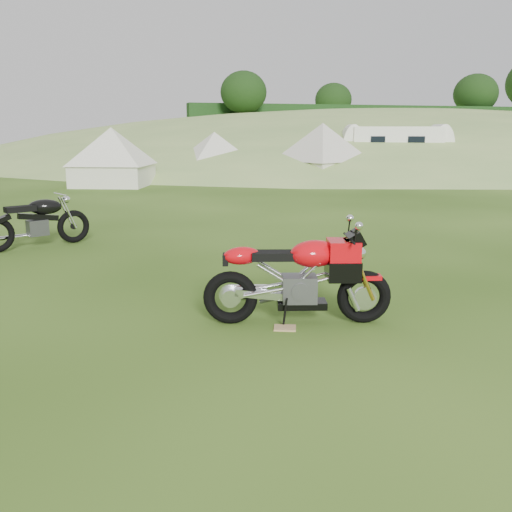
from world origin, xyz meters
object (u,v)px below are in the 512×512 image
object	(u,v)px
tent_mid	(215,153)
sport_motorcycle	(298,271)
tent_left	(112,156)
vintage_moto_d	(36,220)
tent_right	(322,152)
caravan	(395,151)
plywood_board	(285,328)

from	to	relation	value
tent_mid	sport_motorcycle	bearing A→B (deg)	-106.97
tent_left	tent_mid	xyz separation A→B (m)	(4.90, 2.77, -0.07)
vintage_moto_d	tent_right	world-z (taller)	tent_right
vintage_moto_d	tent_left	world-z (taller)	tent_left
tent_left	tent_right	world-z (taller)	tent_right
tent_right	caravan	xyz separation A→B (m)	(4.41, 1.30, -0.06)
caravan	tent_left	bearing A→B (deg)	-155.79
plywood_board	caravan	bearing A→B (deg)	56.95
tent_left	tent_right	size ratio (longest dim) A/B	0.95
sport_motorcycle	plywood_board	size ratio (longest dim) A/B	8.33
tent_left	sport_motorcycle	bearing A→B (deg)	-65.35
tent_left	tent_mid	bearing A→B (deg)	50.37
plywood_board	tent_right	world-z (taller)	tent_right
sport_motorcycle	caravan	xyz separation A→B (m)	(12.37, 19.18, 0.59)
vintage_moto_d	caravan	distance (m)	20.73
sport_motorcycle	tent_mid	xyz separation A→B (m)	(3.69, 20.94, 0.52)
caravan	plywood_board	bearing A→B (deg)	-103.10
vintage_moto_d	caravan	world-z (taller)	caravan
plywood_board	tent_mid	size ratio (longest dim) A/B	0.10
vintage_moto_d	tent_left	size ratio (longest dim) A/B	0.74
vintage_moto_d	tent_mid	size ratio (longest dim) A/B	0.78
plywood_board	tent_left	world-z (taller)	tent_left
caravan	tent_mid	bearing A→B (deg)	-171.52
plywood_board	tent_mid	bearing A→B (deg)	79.52
vintage_moto_d	tent_mid	world-z (taller)	tent_mid
tent_right	vintage_moto_d	bearing A→B (deg)	-155.22
vintage_moto_d	tent_left	distance (m)	12.70
vintage_moto_d	caravan	xyz separation A→B (m)	(15.70, 13.51, 0.68)
plywood_board	tent_left	xyz separation A→B (m)	(-0.99, 18.33, 1.22)
sport_motorcycle	tent_right	world-z (taller)	tent_right
sport_motorcycle	tent_mid	size ratio (longest dim) A/B	0.80
sport_motorcycle	vintage_moto_d	distance (m)	6.57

